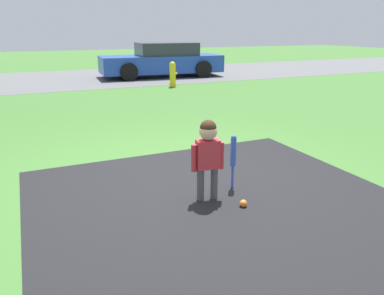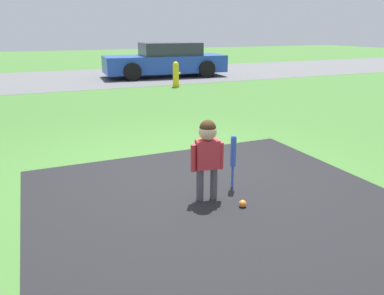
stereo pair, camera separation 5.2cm
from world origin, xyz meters
The scene contains 7 objects.
ground_plane centered at (0.00, 0.00, 0.00)m, with size 60.00×60.00×0.00m, color #3D6B2D.
street_strip centered at (0.00, 10.51, 0.00)m, with size 40.00×6.00×0.01m.
child centered at (0.00, -0.68, 0.57)m, with size 0.36×0.19×0.88m.
baseball_bat centered at (0.40, -0.53, 0.41)m, with size 0.06×0.06×0.64m.
sports_ball centered at (0.26, -1.00, 0.04)m, with size 0.08×0.08×0.08m.
fire_hydrant centered at (2.66, 7.10, 0.38)m, with size 0.26×0.24×0.79m.
parked_car centered at (3.28, 9.76, 0.60)m, with size 4.64×2.10×1.26m.
Camera 2 is at (-1.62, -4.01, 1.76)m, focal length 35.00 mm.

